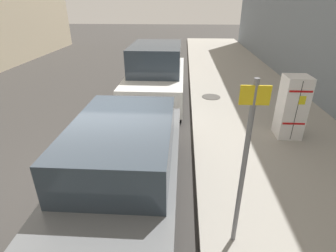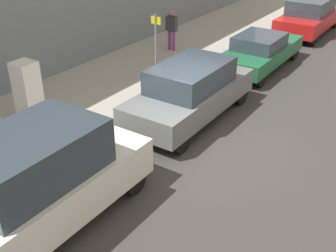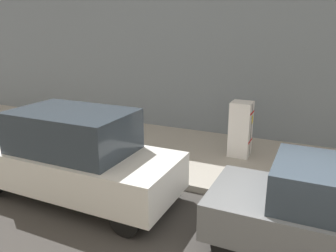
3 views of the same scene
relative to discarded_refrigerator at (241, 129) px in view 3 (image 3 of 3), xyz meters
name	(u,v)px [view 3 (image 3 of 3)]	position (x,y,z in m)	size (l,w,h in m)	color
sidewalk_slab	(303,172)	(0.32, 1.87, -0.92)	(4.48, 44.00, 0.17)	#9E998E
building_facade_near	(324,18)	(-2.70, 1.87, 3.25)	(1.57, 39.60, 8.51)	slate
discarded_refrigerator	(241,129)	(0.00, 0.00, 0.00)	(0.63, 0.62, 1.67)	white
manhole_cover	(123,159)	(1.78, -3.06, -0.83)	(0.70, 0.70, 0.02)	#47443F
parked_van_white	(75,155)	(3.88, -3.02, 0.04)	(2.01, 4.97, 2.12)	silver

